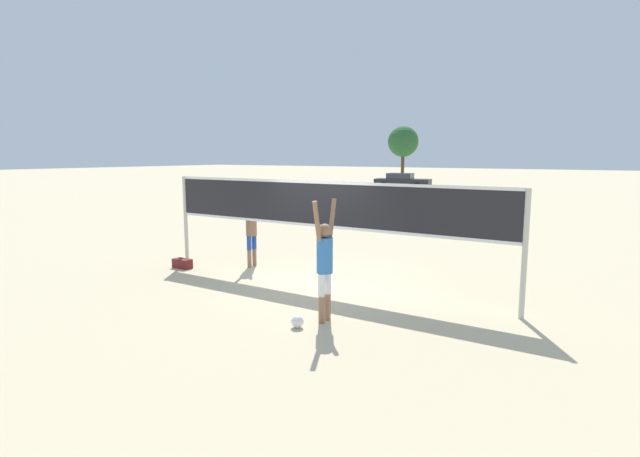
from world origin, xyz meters
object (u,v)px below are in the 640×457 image
volleyball_net (320,210)px  volleyball (297,321)px  gear_bag (182,263)px  parked_car_near (402,182)px  tree_left_cluster (403,142)px  player_blocker (251,227)px  player_spiker (325,258)px

volleyball_net → volleyball: volleyball_net is taller
gear_bag → parked_car_near: size_ratio=0.10×
volleyball → tree_left_cluster: (-15.06, 38.90, 4.03)m
player_blocker → parked_car_near: bearing=-163.7°
player_spiker → volleyball: (-0.22, -0.52, -1.02)m
volleyball → player_blocker: bearing=139.5°
player_spiker → tree_left_cluster: bearing=21.7°
player_blocker → gear_bag: (-1.38, -1.12, -0.93)m
player_blocker → gear_bag: player_blocker is taller
volleyball → gear_bag: size_ratio=0.43×
volleyball_net → player_blocker: (-2.52, 0.61, -0.65)m
volleyball → gear_bag: gear_bag is taller
volleyball_net → gear_bag: volleyball_net is taller
player_blocker → tree_left_cluster: (-11.34, 35.73, 3.08)m
player_blocker → volleyball: (3.71, -3.18, -0.94)m
player_spiker → tree_left_cluster: 41.42m
gear_bag → parked_car_near: (-7.26, 30.65, 0.50)m
player_blocker → volleyball: 4.98m
parked_car_near → player_blocker: bearing=-83.9°
parked_car_near → volleyball_net: bearing=-79.9°
volleyball → tree_left_cluster: 41.91m
player_blocker → tree_left_cluster: tree_left_cluster is taller
volleyball_net → player_spiker: (1.41, -2.04, -0.57)m
volleyball_net → tree_left_cluster: size_ratio=1.53×
volleyball_net → player_spiker: size_ratio=4.03×
volleyball_net → volleyball: bearing=-65.0°
volleyball → gear_bag: bearing=158.1°
volleyball_net → parked_car_near: 32.16m
gear_bag → parked_car_near: 31.51m
volleyball → tree_left_cluster: tree_left_cluster is taller
volleyball → parked_car_near: (-12.36, 32.70, 0.51)m
volleyball_net → tree_left_cluster: (-13.86, 36.34, 2.43)m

